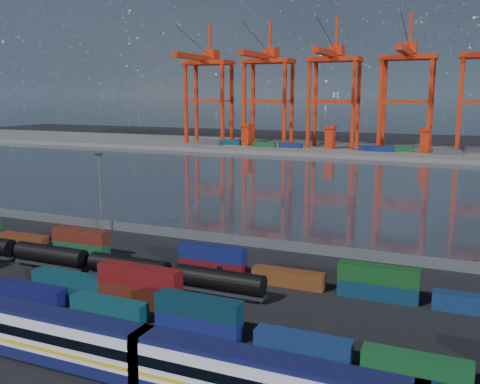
% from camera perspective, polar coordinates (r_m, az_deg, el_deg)
% --- Properties ---
extents(ground, '(700.00, 700.00, 0.00)m').
position_cam_1_polar(ground, '(79.59, -8.81, -10.69)').
color(ground, black).
rests_on(ground, ground).
extents(harbor_water, '(700.00, 700.00, 0.00)m').
position_cam_1_polar(harbor_water, '(174.59, 9.88, 0.82)').
color(harbor_water, '#272F38').
rests_on(harbor_water, ground).
extents(far_quay, '(700.00, 70.00, 2.00)m').
position_cam_1_polar(far_quay, '(276.81, 15.10, 4.29)').
color(far_quay, '#514F4C').
rests_on(far_quay, ground).
extents(container_row_south, '(139.09, 2.22, 4.73)m').
position_cam_1_polar(container_row_south, '(84.15, -23.57, -9.03)').
color(container_row_south, '#3B3E40').
rests_on(container_row_south, ground).
extents(container_row_north, '(140.30, 2.27, 4.83)m').
position_cam_1_polar(container_row_north, '(89.53, -7.17, -6.89)').
color(container_row_north, navy).
rests_on(container_row_north, ground).
extents(tanker_string, '(91.51, 3.01, 4.31)m').
position_cam_1_polar(tanker_string, '(99.70, -22.81, -5.75)').
color(tanker_string, black).
rests_on(tanker_string, ground).
extents(waterfront_fence, '(160.12, 0.12, 2.20)m').
position_cam_1_polar(waterfront_fence, '(102.77, -0.45, -5.12)').
color(waterfront_fence, '#595B5E').
rests_on(waterfront_fence, ground).
extents(yard_light_mast, '(1.60, 0.40, 16.60)m').
position_cam_1_polar(yard_light_mast, '(114.61, -14.71, 0.40)').
color(yard_light_mast, slate).
rests_on(yard_light_mast, ground).
extents(gantry_cranes, '(200.36, 48.69, 65.94)m').
position_cam_1_polar(gantry_cranes, '(270.27, 13.67, 12.59)').
color(gantry_cranes, red).
rests_on(gantry_cranes, ground).
extents(quay_containers, '(172.58, 10.99, 2.60)m').
position_cam_1_polar(quay_containers, '(264.19, 12.28, 4.64)').
color(quay_containers, navy).
rests_on(quay_containers, far_quay).
extents(straddle_carriers, '(140.00, 7.00, 11.10)m').
position_cam_1_polar(straddle_carriers, '(266.75, 14.31, 5.58)').
color(straddle_carriers, red).
rests_on(straddle_carriers, far_quay).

